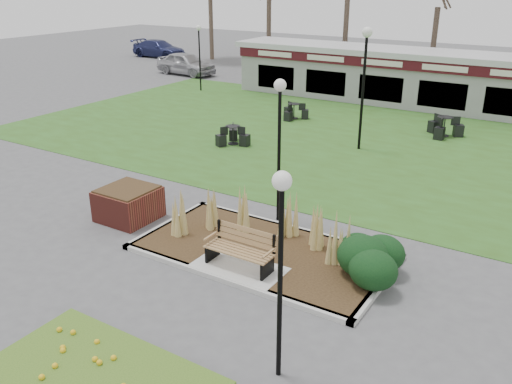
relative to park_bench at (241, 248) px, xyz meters
The scene contains 16 objects.
ground 0.64m from the park_bench, 90.00° to the right, with size 100.00×100.00×0.00m, color #515154.
lawn 11.77m from the park_bench, 90.00° to the left, with size 34.00×16.00×0.02m, color #33551B.
planting_bed 1.70m from the park_bench, 40.83° to the left, with size 6.75×3.40×1.27m.
park_bench is the anchor object (origin of this frame).
brick_planter 4.47m from the park_bench, behind, with size 1.50×1.50×0.95m.
food_pavilion 19.73m from the park_bench, 90.00° to the left, with size 24.60×3.40×2.90m.
lamp_post_near_left 3.86m from the park_bench, 102.97° to the left, with size 0.34×0.34×4.07m.
lamp_post_near_right 4.35m from the park_bench, 46.52° to the right, with size 0.32×0.32×3.85m.
lamp_post_mid_left 11.09m from the park_bench, 96.87° to the left, with size 0.40×0.40×4.80m.
lamp_post_far_left 21.94m from the park_bench, 129.89° to the left, with size 0.32×0.32×3.86m.
bistro_set_a 10.39m from the park_bench, 125.29° to the left, with size 1.30×1.46×0.78m.
bistro_set_b 14.82m from the park_bench, 113.36° to the left, with size 1.40×1.23×0.74m.
bistro_set_d 14.40m from the park_bench, 85.39° to the left, with size 1.61×1.44×0.86m.
car_silver 27.69m from the park_bench, 131.46° to the left, with size 1.83×4.54×1.55m, color #AAAAAF.
car_black 28.40m from the park_bench, 113.72° to the left, with size 1.69×4.83×1.59m, color black.
car_blue 36.80m from the park_bench, 134.36° to the left, with size 2.00×4.91×1.43m, color navy.
Camera 1 is at (6.33, -9.24, 6.62)m, focal length 38.00 mm.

